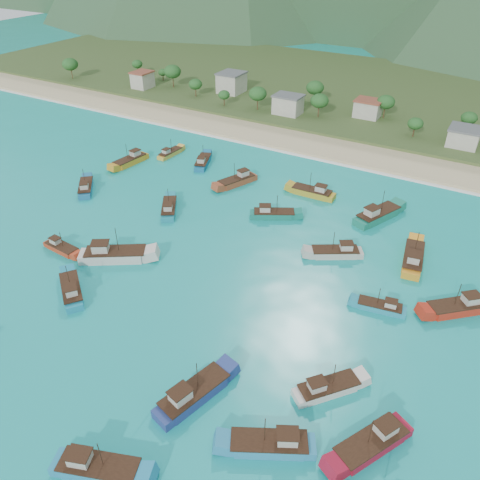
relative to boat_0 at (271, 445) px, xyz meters
The scene contains 27 objects.
ground 24.76m from the boat_0, 133.97° to the left, with size 600.00×600.00×0.00m, color #0C8C85.
beach 98.33m from the boat_0, 100.06° to the left, with size 400.00×18.00×1.20m, color beige.
land 158.75m from the boat_0, 96.21° to the left, with size 400.00×110.00×2.40m, color #385123.
surf_line 88.99m from the boat_0, 101.13° to the left, with size 400.00×2.50×0.08m, color white.
village 120.77m from the boat_0, 91.75° to the left, with size 213.25×28.88×7.06m.
vegetation 125.15m from the boat_0, 105.02° to the left, with size 279.04×26.38×9.03m.
boat_0 is the anchor object (origin of this frame).
boat_1 69.46m from the boat_0, 108.17° to the left, with size 10.94×3.42×6.43m.
boat_3 82.72m from the boat_0, 151.22° to the left, with size 8.92×9.62×6.00m.
boat_5 57.59m from the boat_0, 116.25° to the left, with size 10.53×7.65×6.11m.
boat_6 12.96m from the boat_0, behind, with size 6.56×12.37×7.01m.
boat_7 21.49m from the boat_0, 141.72° to the right, with size 11.50×6.85×6.53m.
boat_8 60.07m from the boat_0, 162.60° to the left, with size 8.77×3.16×5.09m.
boat_11 62.94m from the boat_0, 94.08° to the left, with size 8.46×13.05×7.45m.
boat_12 45.95m from the boat_0, 168.55° to the left, with size 10.27×8.84×6.22m.
boat_13 95.73m from the boat_0, 134.63° to the left, with size 3.09×8.90×5.18m.
boat_14 87.35m from the boat_0, 129.35° to the left, with size 6.53×10.55×6.00m.
boat_18 50.30m from the boat_0, 155.22° to the left, with size 13.34×10.47×7.86m.
boat_22 50.22m from the boat_0, 82.67° to the left, with size 5.20×12.23×7.00m.
boat_23 12.28m from the boat_0, 75.64° to the left, with size 8.64×9.43×5.85m.
boat_24 42.48m from the boat_0, 67.17° to the left, with size 10.63×9.95×6.65m.
boat_25 33.33m from the boat_0, 81.76° to the left, with size 8.66×3.81×4.95m.
boat_26 74.45m from the boat_0, 123.53° to the left, with size 7.19×11.45×6.52m.
boat_28 45.07m from the boat_0, 99.74° to the left, with size 10.49×7.96×6.14m.
boat_29 93.61m from the boat_0, 141.74° to the left, with size 4.56×11.41×6.56m.
boat_30 63.54m from the boat_0, 138.79° to the left, with size 8.07×10.15×6.00m.
boat_31 12.92m from the boat_0, 30.55° to the left, with size 8.43×11.53×6.69m.
Camera 1 is at (31.17, -49.99, 55.62)m, focal length 35.00 mm.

